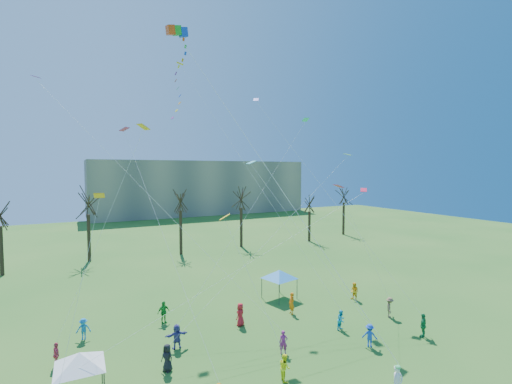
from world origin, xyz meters
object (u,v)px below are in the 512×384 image
big_box_kite (183,80)px  canopy_tent_blue (279,274)px  hero_kite_flyer (398,383)px  canopy_tent_white (79,360)px  distant_building (201,187)px

big_box_kite → canopy_tent_blue: 19.97m
hero_kite_flyer → canopy_tent_white: canopy_tent_white is taller
canopy_tent_white → canopy_tent_blue: size_ratio=0.97×
canopy_tent_white → canopy_tent_blue: (17.58, 8.15, 0.13)m
big_box_kite → canopy_tent_white: bearing=-151.4°
big_box_kite → canopy_tent_white: 18.29m
hero_kite_flyer → canopy_tent_blue: canopy_tent_blue is taller
big_box_kite → canopy_tent_blue: big_box_kite is taller
distant_building → canopy_tent_blue: (-15.66, -68.99, -5.13)m
canopy_tent_blue → canopy_tent_white: bearing=-155.1°
distant_building → big_box_kite: bearing=-109.7°
canopy_tent_blue → hero_kite_flyer: bearing=-98.2°
big_box_kite → canopy_tent_blue: (10.60, 4.35, -16.35)m
distant_building → canopy_tent_blue: bearing=-102.8°
distant_building → hero_kite_flyer: 87.24m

